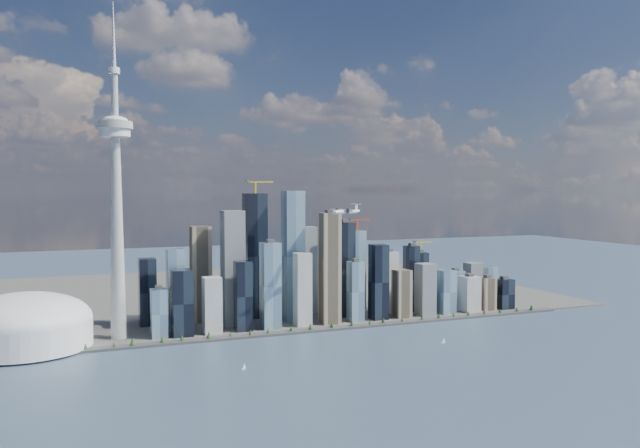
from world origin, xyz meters
name	(u,v)px	position (x,y,z in m)	size (l,w,h in m)	color
ground	(362,371)	(0.00, 0.00, 0.00)	(4000.00, 4000.00, 0.00)	#36475E
seawall	(301,331)	(0.00, 250.00, 2.00)	(1100.00, 22.00, 4.00)	#383838
land	(238,292)	(0.00, 700.00, 1.50)	(1400.00, 900.00, 3.00)	#4C4C47
shoreline_trees	(301,328)	(0.00, 250.00, 8.78)	(960.53, 7.20, 8.80)	#3F2D1E
skyscraper_cluster	(315,277)	(59.62, 336.82, 82.64)	(736.00, 142.00, 265.76)	black
needle_tower	(116,198)	(-300.00, 310.00, 235.84)	(56.00, 56.00, 550.50)	#A8A7A2
dome_stadium	(25,324)	(-440.00, 300.00, 39.44)	(200.00, 200.00, 86.00)	white
airplane	(346,211)	(63.06, 197.64, 213.46)	(65.78, 59.06, 16.89)	white
sailboat_west	(244,367)	(-149.36, 68.92, 3.14)	(6.97, 3.76, 9.77)	white
sailboat_east	(444,341)	(191.37, 94.24, 3.38)	(7.57, 2.17, 10.54)	white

